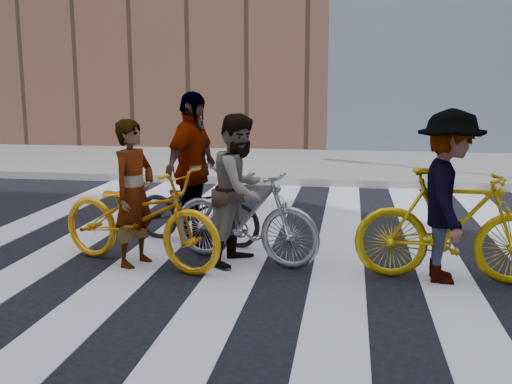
% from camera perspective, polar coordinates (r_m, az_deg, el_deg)
% --- Properties ---
extents(ground, '(100.00, 100.00, 0.00)m').
position_cam_1_polar(ground, '(6.72, 3.16, -6.85)').
color(ground, black).
rests_on(ground, ground).
extents(sidewalk_far, '(100.00, 5.00, 0.15)m').
position_cam_1_polar(sidewalk_far, '(14.03, 6.29, 2.56)').
color(sidewalk_far, gray).
rests_on(sidewalk_far, ground).
extents(zebra_crosswalk, '(8.25, 10.00, 0.01)m').
position_cam_1_polar(zebra_crosswalk, '(6.72, 3.16, -6.80)').
color(zebra_crosswalk, silver).
rests_on(zebra_crosswalk, ground).
extents(bike_yellow_left, '(2.21, 1.37, 1.10)m').
position_cam_1_polar(bike_yellow_left, '(6.66, -11.06, -2.33)').
color(bike_yellow_left, '#F5A00D').
rests_on(bike_yellow_left, ground).
extents(bike_silver_mid, '(1.86, 1.02, 1.08)m').
position_cam_1_polar(bike_silver_mid, '(6.64, -1.10, -2.26)').
color(bike_silver_mid, '#94969C').
rests_on(bike_silver_mid, ground).
extents(bike_yellow_right, '(1.95, 0.64, 1.15)m').
position_cam_1_polar(bike_yellow_right, '(6.32, 18.14, -3.08)').
color(bike_yellow_right, '#C6A40B').
rests_on(bike_yellow_right, ground).
extents(bike_dark_rear, '(1.80, 0.99, 0.90)m').
position_cam_1_polar(bike_dark_rear, '(7.49, -5.66, -1.53)').
color(bike_dark_rear, black).
rests_on(bike_dark_rear, ground).
extents(rider_left, '(0.55, 0.68, 1.61)m').
position_cam_1_polar(rider_left, '(6.62, -11.54, -0.15)').
color(rider_left, slate).
rests_on(rider_left, ground).
extents(rider_mid, '(0.84, 0.96, 1.66)m').
position_cam_1_polar(rider_mid, '(6.59, -1.53, 0.24)').
color(rider_mid, slate).
rests_on(rider_mid, ground).
extents(rider_right, '(0.70, 1.16, 1.74)m').
position_cam_1_polar(rider_right, '(6.25, 17.85, -0.45)').
color(rider_right, slate).
rests_on(rider_right, ground).
extents(rider_rear, '(0.71, 1.18, 1.89)m').
position_cam_1_polar(rider_rear, '(7.41, -6.10, 2.22)').
color(rider_rear, slate).
rests_on(rider_rear, ground).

